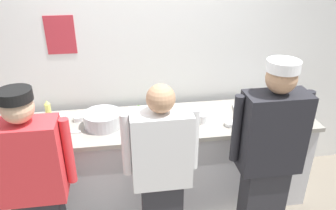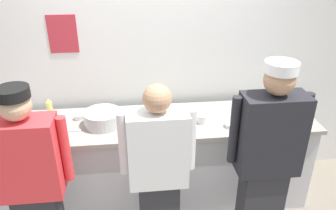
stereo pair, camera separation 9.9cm
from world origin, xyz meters
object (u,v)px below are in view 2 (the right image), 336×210
Objects in this scene: chef_near_left at (33,182)px; chefs_knife at (62,131)px; sheet_tray at (261,115)px; squeeze_bottle_spare at (50,109)px; squeeze_bottle_secondary at (166,116)px; mixing_bowl_steel at (103,118)px; chef_far_right at (267,159)px; deli_cup at (202,119)px; ramekin_orange_sauce at (231,125)px; squeeze_bottle_primary at (139,115)px; ramekin_yellow_sauce at (63,114)px; plate_stack_front at (31,122)px; ramekin_green_sauce at (79,117)px; plate_stack_rear at (181,112)px; chef_center at (158,173)px.

chef_near_left is 0.63m from chefs_knife.
squeeze_bottle_spare reaches higher than sheet_tray.
chef_near_left reaches higher than squeeze_bottle_secondary.
mixing_bowl_steel is 0.70× the size of sheet_tray.
chef_far_right is 0.73m from deli_cup.
chefs_knife is at bearing 176.83° from ramekin_orange_sauce.
squeeze_bottle_primary is 1.90× the size of ramekin_yellow_sauce.
plate_stack_front is 1.08× the size of squeeze_bottle_spare.
squeeze_bottle_primary is at bearing 5.08° from chefs_knife.
ramekin_orange_sauce is at bearing -7.90° from squeeze_bottle_secondary.
squeeze_bottle_spare is at bearing 168.27° from ramekin_orange_sauce.
chef_far_right is at bearing -20.93° from plate_stack_front.
mixing_bowl_steel is 0.28m from ramekin_green_sauce.
deli_cup is (0.17, -0.19, 0.01)m from plate_stack_rear.
chef_near_left is at bearing -146.08° from plate_stack_rear.
plate_stack_rear is at bearing 171.11° from sheet_tray.
squeeze_bottle_secondary is 1.12m from squeeze_bottle_spare.
squeeze_bottle_secondary reaches higher than plate_stack_front.
mixing_bowl_steel is at bearing -28.94° from ramekin_yellow_sauce.
chef_near_left is 0.92m from ramekin_yellow_sauce.
sheet_tray is 1.76m from ramekin_green_sauce.
chef_center reaches higher than mixing_bowl_steel.
chef_center is 0.76m from deli_cup.
ramekin_orange_sauce reaches higher than sheet_tray.
chef_center reaches higher than squeeze_bottle_primary.
sheet_tray is at bearing -6.54° from ramekin_yellow_sauce.
chef_near_left is 1.23m from squeeze_bottle_secondary.
plate_stack_front is at bearing -143.97° from squeeze_bottle_spare.
mixing_bowl_steel is 1.26× the size of chefs_knife.
deli_cup reaches higher than ramekin_green_sauce.
plate_stack_rear is (-0.56, 0.80, 0.03)m from chef_far_right.
chef_far_right is at bearing -19.88° from chefs_knife.
chefs_knife is (-0.36, -0.08, -0.06)m from mixing_bowl_steel.
squeeze_bottle_primary is (-0.98, 0.66, 0.10)m from chef_far_right.
squeeze_bottle_spare is (-0.03, 0.88, 0.16)m from chef_near_left.
mixing_bowl_steel is at bearing 179.97° from sheet_tray.
chefs_knife is (0.04, -0.30, -0.02)m from ramekin_yellow_sauce.
squeeze_bottle_secondary reaches higher than mixing_bowl_steel.
chef_center is 14.83× the size of ramekin_yellow_sauce.
plate_stack_rear is at bearing 51.58° from squeeze_bottle_secondary.
mixing_bowl_steel reaches higher than ramekin_green_sauce.
ramekin_green_sauce is at bearing 179.27° from plate_stack_rear.
chefs_knife is (-1.52, 0.08, -0.01)m from ramekin_orange_sauce.
chef_far_right reaches higher than chef_center.
squeeze_bottle_secondary is 1.93× the size of ramekin_orange_sauce.
sheet_tray is at bearing -0.03° from mixing_bowl_steel.
plate_stack_rear is 0.27m from squeeze_bottle_secondary.
ramekin_green_sauce is (-1.55, 0.82, 0.03)m from chef_far_right.
chef_far_right is 3.49× the size of sheet_tray.
mixing_bowl_steel is 0.33m from squeeze_bottle_primary.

